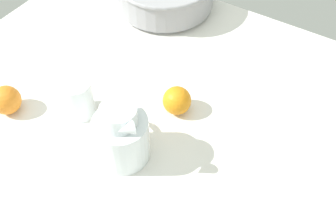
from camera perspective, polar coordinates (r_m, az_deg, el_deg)
name	(u,v)px	position (r cm, az deg, el deg)	size (l,w,h in cm)	color
ground_plane	(162,137)	(91.51, -0.87, -4.50)	(121.93, 102.88, 3.00)	white
juice_pitcher	(122,138)	(83.35, -6.44, -4.56)	(13.55, 11.58, 15.16)	white
juice_glass	(79,100)	(93.32, -12.25, 0.64)	(6.74, 6.74, 9.26)	white
loose_orange_0	(6,100)	(99.03, -21.48, 0.64)	(6.60, 6.60, 6.60)	orange
loose_orange_1	(177,100)	(92.15, 1.24, 0.63)	(6.50, 6.50, 6.50)	orange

